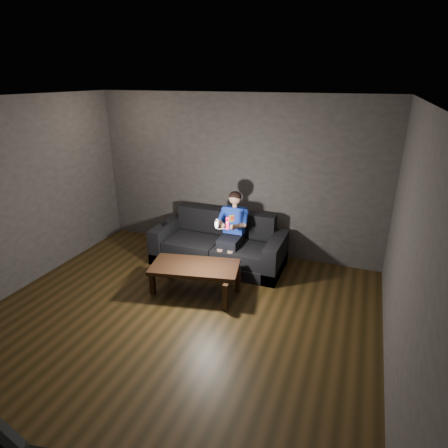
% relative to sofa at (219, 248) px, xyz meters
% --- Properties ---
extents(floor, '(5.00, 5.00, 0.00)m').
position_rel_sofa_xyz_m(floor, '(0.06, -1.89, -0.27)').
color(floor, black).
rests_on(floor, ground).
extents(back_wall, '(5.00, 0.04, 2.70)m').
position_rel_sofa_xyz_m(back_wall, '(0.06, 0.61, 1.08)').
color(back_wall, '#342E2E').
rests_on(back_wall, ground).
extents(right_wall, '(0.04, 5.00, 2.70)m').
position_rel_sofa_xyz_m(right_wall, '(2.56, -1.89, 1.08)').
color(right_wall, '#342E2E').
rests_on(right_wall, ground).
extents(ceiling, '(5.00, 5.00, 0.02)m').
position_rel_sofa_xyz_m(ceiling, '(0.06, -1.89, 2.43)').
color(ceiling, beige).
rests_on(ceiling, back_wall).
extents(sofa, '(2.14, 0.92, 0.83)m').
position_rel_sofa_xyz_m(sofa, '(0.00, 0.00, 0.00)').
color(sofa, black).
rests_on(sofa, floor).
extents(child, '(0.48, 0.59, 1.19)m').
position_rel_sofa_xyz_m(child, '(0.24, -0.05, 0.46)').
color(child, black).
rests_on(child, sofa).
extents(wii_remote_red, '(0.06, 0.08, 0.19)m').
position_rel_sofa_xyz_m(wii_remote_red, '(0.33, -0.51, 0.67)').
color(wii_remote_red, red).
rests_on(wii_remote_red, child).
extents(nunchuk_white, '(0.08, 0.11, 0.16)m').
position_rel_sofa_xyz_m(nunchuk_white, '(0.16, -0.50, 0.64)').
color(nunchuk_white, white).
rests_on(nunchuk_white, child).
extents(wii_remote_black, '(0.07, 0.16, 0.03)m').
position_rel_sofa_xyz_m(wii_remote_black, '(-0.96, -0.08, 0.33)').
color(wii_remote_black, black).
rests_on(wii_remote_black, sofa).
extents(coffee_table, '(1.33, 0.85, 0.45)m').
position_rel_sofa_xyz_m(coffee_table, '(0.03, -1.01, 0.12)').
color(coffee_table, black).
rests_on(coffee_table, floor).
extents(tv, '(1.13, 0.38, 0.64)m').
position_rel_sofa_xyz_m(tv, '(0.20, -4.16, 0.55)').
color(tv, black).
rests_on(tv, media_console).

